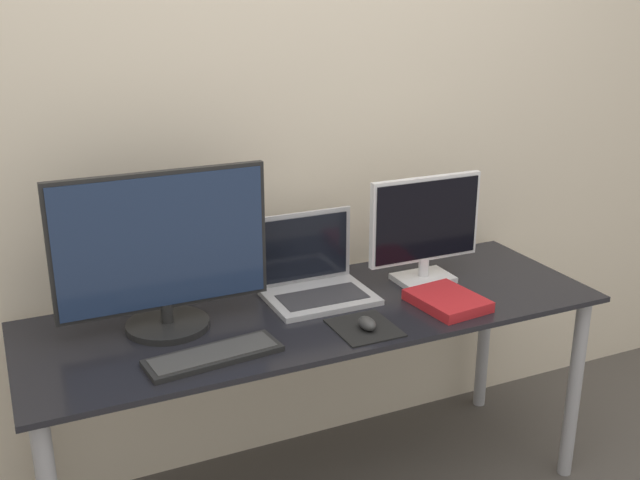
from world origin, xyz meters
name	(u,v)px	position (x,y,z in m)	size (l,w,h in m)	color
wall_back	(272,122)	(0.00, 0.69, 1.25)	(7.00, 0.05, 2.50)	beige
desk	(318,336)	(0.00, 0.31, 0.61)	(1.85, 0.63, 0.71)	black
monitor_left	(163,254)	(-0.47, 0.38, 0.95)	(0.63, 0.25, 0.48)	black
monitor_right	(425,228)	(0.43, 0.38, 0.90)	(0.42, 0.14, 0.37)	silver
laptop	(313,276)	(0.04, 0.43, 0.77)	(0.34, 0.26, 0.27)	#ADADB2
keyboard	(213,355)	(-0.40, 0.14, 0.72)	(0.39, 0.17, 0.02)	black
mousepad	(364,328)	(0.07, 0.13, 0.71)	(0.18, 0.20, 0.00)	black
mouse	(367,323)	(0.07, 0.11, 0.73)	(0.05, 0.07, 0.04)	#333333
book	(447,301)	(0.39, 0.17, 0.73)	(0.21, 0.26, 0.03)	red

